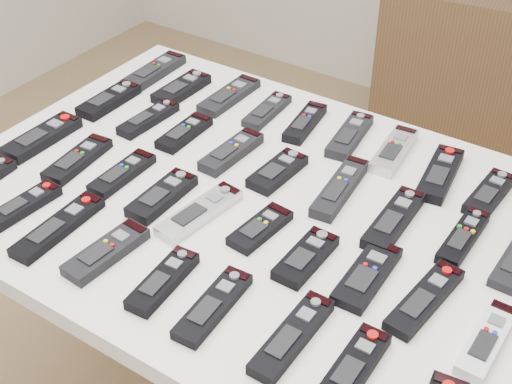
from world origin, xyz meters
The scene contains 35 objects.
table centered at (-0.01, 0.14, 0.72)m, with size 1.25×0.88×0.78m.
remote_0 centered at (-0.52, 0.43, 0.79)m, with size 0.06×0.20×0.02m, color black.
remote_1 centered at (-0.40, 0.40, 0.79)m, with size 0.06×0.17×0.02m, color black.
remote_2 centered at (-0.29, 0.44, 0.79)m, with size 0.06×0.19×0.02m, color black.
remote_3 centered at (-0.17, 0.43, 0.79)m, with size 0.05×0.16×0.02m, color black.
remote_4 centered at (-0.07, 0.43, 0.79)m, with size 0.05×0.17×0.02m, color black.
remote_5 centered at (0.05, 0.44, 0.79)m, with size 0.05×0.18×0.02m, color black.
remote_6 centered at (0.16, 0.44, 0.79)m, with size 0.05×0.18×0.02m, color #B7B7BC.
remote_7 centered at (0.27, 0.41, 0.79)m, with size 0.06×0.19×0.02m, color black.
remote_8 centered at (0.38, 0.40, 0.79)m, with size 0.05×0.16×0.02m, color black.
remote_10 centered at (-0.52, 0.25, 0.79)m, with size 0.06×0.17×0.02m, color black.
remote_11 centered at (-0.38, 0.24, 0.79)m, with size 0.05×0.17×0.02m, color black.
remote_12 centered at (-0.27, 0.24, 0.79)m, with size 0.05×0.15×0.02m, color black.
remote_13 centered at (-0.14, 0.24, 0.79)m, with size 0.05×0.17×0.02m, color black.
remote_14 centered at (-0.01, 0.23, 0.79)m, with size 0.06×0.15×0.02m, color black.
remote_15 centered at (0.12, 0.25, 0.79)m, with size 0.05×0.21×0.02m, color black.
remote_16 centered at (0.26, 0.22, 0.79)m, with size 0.05×0.19×0.02m, color black.
remote_17 centered at (0.39, 0.24, 0.79)m, with size 0.04×0.17×0.02m, color black.
remote_19 centered at (-0.53, 0.05, 0.79)m, with size 0.06×0.19×0.02m, color black.
remote_20 centered at (-0.40, 0.03, 0.79)m, with size 0.05×0.18×0.02m, color black.
remote_21 centered at (-0.28, 0.04, 0.79)m, with size 0.05×0.16×0.02m, color black.
remote_22 centered at (-0.16, 0.03, 0.79)m, with size 0.06×0.16×0.02m, color black.
remote_23 centered at (-0.07, 0.03, 0.79)m, with size 0.05×0.19×0.02m, color #B7B7BC.
remote_24 centered at (0.06, 0.06, 0.79)m, with size 0.05×0.14×0.02m, color black.
remote_25 centered at (0.17, 0.03, 0.79)m, with size 0.06×0.15×0.02m, color black.
remote_26 centered at (0.28, 0.05, 0.79)m, with size 0.06×0.18×0.02m, color black.
remote_27 centered at (0.39, 0.06, 0.79)m, with size 0.05×0.19×0.02m, color black.
remote_28 centered at (0.51, 0.03, 0.79)m, with size 0.05×0.17×0.02m, color silver.
remote_30 centered at (-0.37, -0.15, 0.79)m, with size 0.05×0.16×0.02m, color black.
remote_31 centered at (-0.27, -0.15, 0.79)m, with size 0.05×0.21×0.02m, color black.
remote_32 centered at (-0.14, -0.16, 0.79)m, with size 0.06×0.17×0.02m, color black.
remote_33 centered at (-0.01, -0.16, 0.79)m, with size 0.05×0.16×0.02m, color black.
remote_34 centered at (0.10, -0.16, 0.79)m, with size 0.05×0.18×0.02m, color black.
remote_35 centered at (0.25, -0.14, 0.79)m, with size 0.05×0.19×0.02m, color black.
remote_36 centered at (0.36, -0.14, 0.79)m, with size 0.05×0.16×0.02m, color black.
Camera 1 is at (0.62, -0.81, 1.66)m, focal length 50.00 mm.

